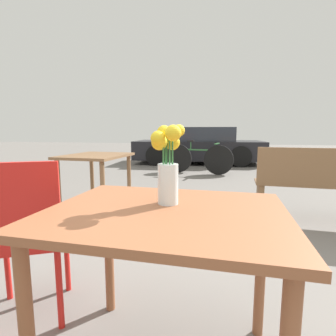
% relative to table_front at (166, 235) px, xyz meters
% --- Properties ---
extents(table_front, '(0.93, 0.74, 0.72)m').
position_rel_table_front_xyz_m(table_front, '(0.00, 0.00, 0.00)').
color(table_front, brown).
rests_on(table_front, ground_plane).
extents(flower_vase, '(0.14, 0.14, 0.33)m').
position_rel_table_front_xyz_m(flower_vase, '(-0.01, 0.08, 0.27)').
color(flower_vase, silver).
rests_on(flower_vase, table_front).
extents(cafe_chair, '(0.54, 0.54, 0.88)m').
position_rel_table_front_xyz_m(cafe_chair, '(-0.78, 0.11, -0.10)').
color(cafe_chair, red).
rests_on(cafe_chair, ground_plane).
extents(bench_near, '(1.51, 0.41, 0.85)m').
position_rel_table_front_xyz_m(bench_near, '(1.29, 2.08, -0.16)').
color(bench_near, brown).
rests_on(bench_near, ground_plane).
extents(table_back, '(0.68, 0.83, 0.75)m').
position_rel_table_front_xyz_m(table_back, '(-1.29, 1.82, 0.00)').
color(table_back, brown).
rests_on(table_back, ground_plane).
extents(bicycle, '(1.69, 0.44, 0.80)m').
position_rel_table_front_xyz_m(bicycle, '(-0.49, 5.29, -0.25)').
color(bicycle, black).
rests_on(bicycle, ground_plane).
extents(parked_car, '(4.10, 2.11, 1.14)m').
position_rel_table_front_xyz_m(parked_car, '(-0.73, 7.44, -0.06)').
color(parked_car, black).
rests_on(parked_car, ground_plane).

